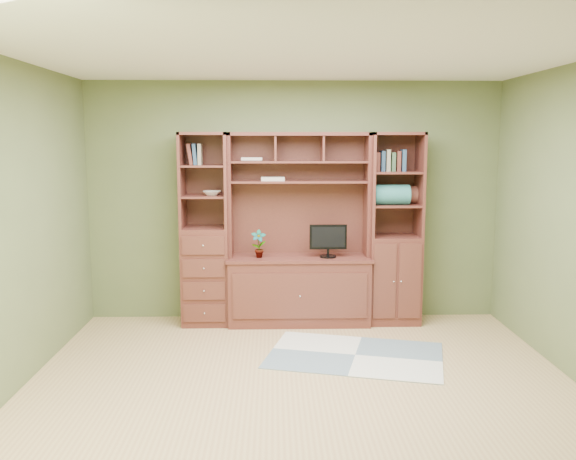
{
  "coord_description": "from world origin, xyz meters",
  "views": [
    {
      "loc": [
        -0.22,
        -4.67,
        1.97
      ],
      "look_at": [
        -0.08,
        1.2,
        1.1
      ],
      "focal_mm": 38.0,
      "sensor_mm": 36.0,
      "label": 1
    }
  ],
  "objects_px": {
    "right_tower": "(394,229)",
    "monitor": "(328,235)",
    "center_hutch": "(299,230)",
    "left_tower": "(205,229)"
  },
  "relations": [
    {
      "from": "left_tower",
      "to": "monitor",
      "type": "bearing_deg",
      "value": -3.28
    },
    {
      "from": "center_hutch",
      "to": "monitor",
      "type": "relative_size",
      "value": 4.23
    },
    {
      "from": "right_tower",
      "to": "center_hutch",
      "type": "bearing_deg",
      "value": -177.77
    },
    {
      "from": "center_hutch",
      "to": "monitor",
      "type": "bearing_deg",
      "value": -6.5
    },
    {
      "from": "center_hutch",
      "to": "monitor",
      "type": "distance_m",
      "value": 0.31
    },
    {
      "from": "right_tower",
      "to": "monitor",
      "type": "height_order",
      "value": "right_tower"
    },
    {
      "from": "monitor",
      "to": "right_tower",
      "type": "bearing_deg",
      "value": 5.57
    },
    {
      "from": "right_tower",
      "to": "monitor",
      "type": "relative_size",
      "value": 4.23
    },
    {
      "from": "right_tower",
      "to": "monitor",
      "type": "xyz_separation_m",
      "value": [
        -0.72,
        -0.07,
        -0.05
      ]
    },
    {
      "from": "center_hutch",
      "to": "right_tower",
      "type": "height_order",
      "value": "same"
    }
  ]
}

